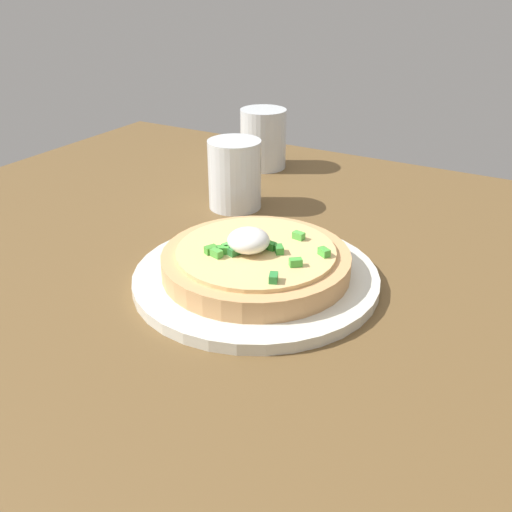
# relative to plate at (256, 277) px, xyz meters

# --- Properties ---
(dining_table) EXTENTS (1.12, 0.88, 0.03)m
(dining_table) POSITION_rel_plate_xyz_m (-0.06, 0.14, -0.02)
(dining_table) COLOR brown
(dining_table) RESTS_ON ground
(plate) EXTENTS (0.27, 0.27, 0.01)m
(plate) POSITION_rel_plate_xyz_m (0.00, 0.00, 0.00)
(plate) COLOR silver
(plate) RESTS_ON dining_table
(pizza) EXTENTS (0.20, 0.20, 0.05)m
(pizza) POSITION_rel_plate_xyz_m (-0.00, 0.00, 0.02)
(pizza) COLOR tan
(pizza) RESTS_ON plate
(cup_near) EXTENTS (0.08, 0.08, 0.10)m
(cup_near) POSITION_rel_plate_xyz_m (0.35, 0.19, 0.04)
(cup_near) COLOR silver
(cup_near) RESTS_ON dining_table
(cup_far) EXTENTS (0.07, 0.07, 0.10)m
(cup_far) POSITION_rel_plate_xyz_m (0.18, 0.14, 0.04)
(cup_far) COLOR silver
(cup_far) RESTS_ON dining_table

